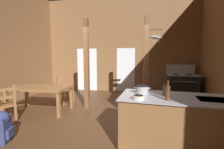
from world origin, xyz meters
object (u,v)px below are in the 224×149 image
stove_range (182,86)px  dining_table (40,90)px  bottle_short_on_counter (165,90)px  kitchen_island (182,122)px  ladderback_chair_near_window (4,105)px  backpack (2,126)px  bottle_tall_on_counter (168,92)px  ladderback_chair_by_post (64,90)px  mixing_bowl_on_counter (138,97)px  stockpot_on_counter (142,90)px

stove_range → dining_table: size_ratio=0.76×
bottle_short_on_counter → kitchen_island: bearing=-15.9°
stove_range → ladderback_chair_near_window: 5.96m
backpack → bottle_short_on_counter: (2.96, 0.60, 0.68)m
dining_table → bottle_short_on_counter: bottle_short_on_counter is taller
bottle_tall_on_counter → ladderback_chair_by_post: bearing=143.8°
ladderback_chair_near_window → bottle_tall_on_counter: 3.73m
ladderback_chair_near_window → bottle_tall_on_counter: bearing=-6.7°
ladderback_chair_near_window → kitchen_island: bearing=-2.7°
dining_table → backpack: dining_table is taller
kitchen_island → ladderback_chair_by_post: size_ratio=2.34×
ladderback_chair_by_post → mixing_bowl_on_counter: bearing=-41.2°
ladderback_chair_by_post → mixing_bowl_on_counter: mixing_bowl_on_counter is taller
ladderback_chair_by_post → stockpot_on_counter: size_ratio=3.07×
dining_table → stockpot_on_counter: size_ratio=5.59×
stockpot_on_counter → bottle_short_on_counter: size_ratio=1.24×
ladderback_chair_near_window → stockpot_on_counter: bearing=-1.1°
ladderback_chair_by_post → stockpot_on_counter: bearing=-35.1°
ladderback_chair_near_window → bottle_short_on_counter: 3.71m
backpack → mixing_bowl_on_counter: bearing=5.3°
kitchen_island → dining_table: (-3.65, 1.10, 0.20)m
kitchen_island → mixing_bowl_on_counter: mixing_bowl_on_counter is taller
dining_table → ladderback_chair_by_post: size_ratio=1.82×
kitchen_island → stockpot_on_counter: bearing=169.8°
kitchen_island → ladderback_chair_near_window: 3.97m
dining_table → ladderback_chair_near_window: ladderback_chair_near_window is taller
ladderback_chair_near_window → bottle_short_on_counter: bottle_short_on_counter is taller
stockpot_on_counter → dining_table: bearing=161.7°
bottle_tall_on_counter → bottle_short_on_counter: (0.01, 0.33, -0.03)m
stove_range → bottle_short_on_counter: stove_range is taller
ladderback_chair_near_window → ladderback_chair_by_post: same height
mixing_bowl_on_counter → bottle_short_on_counter: size_ratio=0.78×
backpack → stockpot_on_counter: (2.56, 0.64, 0.66)m
dining_table → ladderback_chair_near_window: size_ratio=1.82×
kitchen_island → stockpot_on_counter: stockpot_on_counter is taller
mixing_bowl_on_counter → ladderback_chair_near_window: bearing=171.7°
dining_table → mixing_bowl_on_counter: mixing_bowl_on_counter is taller
kitchen_island → dining_table: 3.82m
stove_range → dining_table: (-4.52, -2.56, 0.17)m
dining_table → bottle_short_on_counter: bearing=-16.8°
dining_table → mixing_bowl_on_counter: bearing=-25.5°
dining_table → backpack: size_ratio=2.91×
kitchen_island → stockpot_on_counter: size_ratio=7.17×
stove_range → ladderback_chair_by_post: bearing=-158.9°
backpack → bottle_tall_on_counter: 3.05m
ladderback_chair_near_window → mixing_bowl_on_counter: bearing=-8.3°
ladderback_chair_near_window → bottle_short_on_counter: (3.67, -0.10, 0.55)m
ladderback_chair_by_post → stockpot_on_counter: 3.33m
kitchen_island → mixing_bowl_on_counter: (-0.76, -0.28, 0.48)m
ladderback_chair_near_window → mixing_bowl_on_counter: mixing_bowl_on_counter is taller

